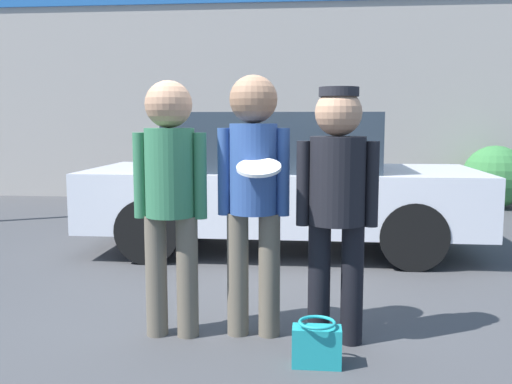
# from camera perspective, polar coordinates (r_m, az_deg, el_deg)

# --- Properties ---
(ground_plane) EXTENTS (56.00, 56.00, 0.00)m
(ground_plane) POSITION_cam_1_polar(r_m,az_deg,el_deg) (4.41, -0.93, -12.69)
(ground_plane) COLOR #3F3F42
(storefront_building) EXTENTS (24.00, 0.22, 3.94)m
(storefront_building) POSITION_cam_1_polar(r_m,az_deg,el_deg) (10.83, 3.24, 9.84)
(storefront_building) COLOR #B2A89E
(storefront_building) RESTS_ON ground
(person_left) EXTENTS (0.51, 0.34, 1.76)m
(person_left) POSITION_cam_1_polar(r_m,az_deg,el_deg) (3.92, -8.59, 0.64)
(person_left) COLOR #665B4C
(person_left) RESTS_ON ground
(person_middle_with_frisbee) EXTENTS (0.49, 0.55, 1.80)m
(person_middle_with_frisbee) POSITION_cam_1_polar(r_m,az_deg,el_deg) (3.88, -0.25, 1.04)
(person_middle_with_frisbee) COLOR #665B4C
(person_middle_with_frisbee) RESTS_ON ground
(person_right) EXTENTS (0.54, 0.37, 1.71)m
(person_right) POSITION_cam_1_polar(r_m,az_deg,el_deg) (3.78, 8.12, 0.10)
(person_right) COLOR black
(person_right) RESTS_ON ground
(parked_car_near) EXTENTS (4.39, 1.81, 1.58)m
(parked_car_near) POSITION_cam_1_polar(r_m,az_deg,el_deg) (6.59, 2.43, 1.01)
(parked_car_near) COLOR silver
(parked_car_near) RESTS_ON ground
(shrub) EXTENTS (1.07, 1.07, 1.07)m
(shrub) POSITION_cam_1_polar(r_m,az_deg,el_deg) (10.59, 22.75, 1.42)
(shrub) COLOR #387A3D
(shrub) RESTS_ON ground
(handbag) EXTENTS (0.30, 0.23, 0.29)m
(handbag) POSITION_cam_1_polar(r_m,az_deg,el_deg) (3.62, 6.09, -14.92)
(handbag) COLOR teal
(handbag) RESTS_ON ground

